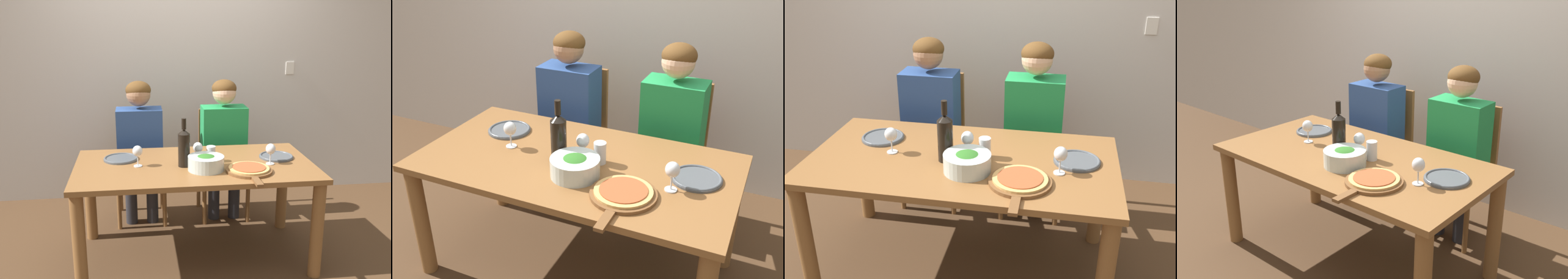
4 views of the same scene
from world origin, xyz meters
TOP-DOWN VIEW (x-y plane):
  - ground_plane at (0.00, 0.00)m, footprint 40.00×40.00m
  - back_wall at (0.00, 1.29)m, footprint 10.00×0.06m
  - dining_table at (0.00, 0.00)m, footprint 1.69×0.89m
  - chair_left at (-0.38, 0.78)m, footprint 0.42×0.42m
  - chair_right at (0.34, 0.78)m, footprint 0.42×0.42m
  - person_woman at (-0.38, 0.67)m, footprint 0.47×0.51m
  - person_man at (0.34, 0.67)m, footprint 0.47×0.51m
  - wine_bottle at (-0.08, -0.04)m, footprint 0.08×0.08m
  - broccoli_bowl at (0.06, -0.14)m, footprint 0.25×0.25m
  - dinner_plate_left at (-0.52, 0.16)m, footprint 0.25×0.25m
  - dinner_plate_right at (0.62, 0.07)m, footprint 0.25×0.25m
  - pizza_on_board at (0.34, -0.22)m, footprint 0.32×0.46m
  - wine_glass_left at (-0.40, -0.01)m, footprint 0.07×0.07m
  - wine_glass_right at (0.53, -0.08)m, footprint 0.07×0.07m
  - wine_glass_centre at (0.03, 0.03)m, footprint 0.07×0.07m
  - water_tumbler at (0.12, 0.03)m, footprint 0.07×0.07m

SIDE VIEW (x-z plane):
  - ground_plane at x=0.00m, z-range 0.00..0.00m
  - chair_left at x=-0.38m, z-range 0.04..0.97m
  - chair_right at x=0.34m, z-range 0.04..0.97m
  - dining_table at x=0.00m, z-range 0.24..0.97m
  - dinner_plate_left at x=-0.52m, z-range 0.72..0.74m
  - dinner_plate_right at x=0.62m, z-range 0.72..0.74m
  - pizza_on_board at x=0.34m, z-range 0.72..0.76m
  - person_woman at x=-0.38m, z-range 0.13..1.36m
  - person_man at x=0.34m, z-range 0.13..1.36m
  - broccoli_bowl at x=0.06m, z-range 0.72..0.83m
  - water_tumbler at x=0.12m, z-range 0.72..0.84m
  - wine_glass_left at x=-0.40m, z-range 0.75..0.90m
  - wine_glass_right at x=0.53m, z-range 0.75..0.90m
  - wine_glass_centre at x=0.03m, z-range 0.75..0.90m
  - wine_bottle at x=-0.08m, z-range 0.69..1.04m
  - back_wall at x=0.00m, z-range 0.00..2.70m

